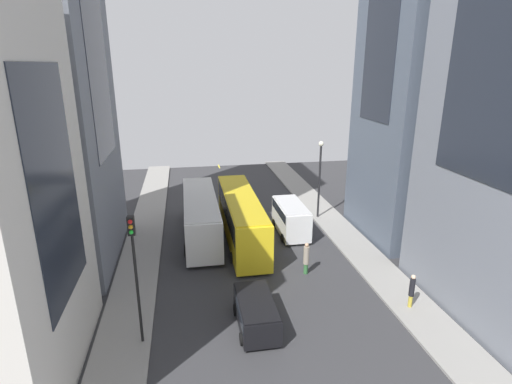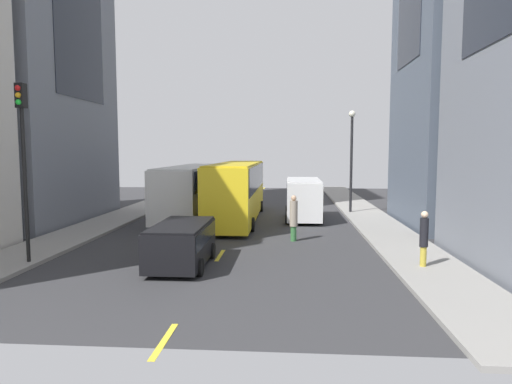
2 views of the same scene
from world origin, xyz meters
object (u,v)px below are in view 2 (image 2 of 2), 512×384
(car_black_0, at_px, (181,241))
(pedestrian_waiting_curb, at_px, (424,236))
(city_bus_white, at_px, (192,186))
(traffic_light_near_corner, at_px, (23,141))
(pedestrian_walking_far, at_px, (294,217))
(streetcar_yellow, at_px, (238,186))
(delivery_van_white, at_px, (304,196))

(car_black_0, height_order, pedestrian_waiting_curb, pedestrian_waiting_curb)
(city_bus_white, distance_m, pedestrian_waiting_curb, 16.74)
(pedestrian_waiting_curb, xyz_separation_m, traffic_light_near_corner, (-14.72, -0.40, 3.46))
(traffic_light_near_corner, bearing_deg, pedestrian_walking_far, 28.05)
(streetcar_yellow, distance_m, pedestrian_walking_far, 7.27)
(pedestrian_walking_far, relative_size, traffic_light_near_corner, 0.33)
(city_bus_white, height_order, pedestrian_walking_far, city_bus_white)
(city_bus_white, relative_size, traffic_light_near_corner, 1.74)
(city_bus_white, bearing_deg, streetcar_yellow, -19.85)
(car_black_0, height_order, pedestrian_walking_far, pedestrian_walking_far)
(city_bus_white, bearing_deg, pedestrian_waiting_curb, -48.02)
(pedestrian_waiting_curb, bearing_deg, traffic_light_near_corner, -143.93)
(pedestrian_walking_far, bearing_deg, pedestrian_waiting_curb, 52.95)
(pedestrian_waiting_curb, height_order, pedestrian_walking_far, pedestrian_walking_far)
(city_bus_white, bearing_deg, car_black_0, -79.65)
(streetcar_yellow, bearing_deg, traffic_light_near_corner, -119.60)
(car_black_0, distance_m, traffic_light_near_corner, 6.93)
(city_bus_white, relative_size, delivery_van_white, 2.30)
(pedestrian_walking_far, height_order, traffic_light_near_corner, traffic_light_near_corner)
(pedestrian_waiting_curb, relative_size, pedestrian_walking_far, 0.92)
(delivery_van_white, distance_m, car_black_0, 12.65)
(city_bus_white, relative_size, pedestrian_walking_far, 5.24)
(city_bus_white, xyz_separation_m, streetcar_yellow, (3.12, -1.13, 0.12))
(car_black_0, bearing_deg, pedestrian_waiting_curb, 0.44)
(streetcar_yellow, distance_m, pedestrian_waiting_curb, 13.92)
(delivery_van_white, xyz_separation_m, pedestrian_walking_far, (-0.69, -6.59, -0.35))
(streetcar_yellow, bearing_deg, city_bus_white, 160.15)
(delivery_van_white, bearing_deg, streetcar_yellow, -176.55)
(car_black_0, distance_m, pedestrian_walking_far, 6.60)
(car_black_0, relative_size, pedestrian_waiting_curb, 2.01)
(streetcar_yellow, height_order, traffic_light_near_corner, traffic_light_near_corner)
(delivery_van_white, relative_size, traffic_light_near_corner, 0.76)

